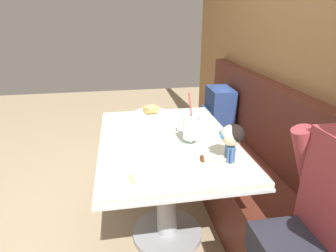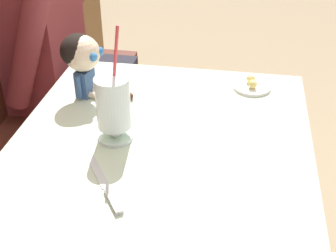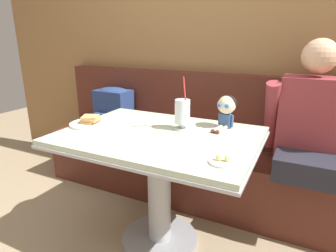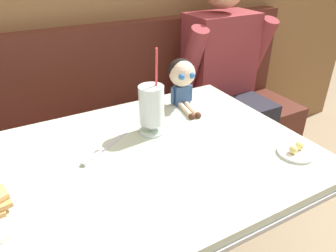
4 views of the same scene
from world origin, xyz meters
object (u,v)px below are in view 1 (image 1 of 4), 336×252
at_px(milkshake_glass, 191,128).
at_px(backpack, 219,107).
at_px(toast_plate, 151,112).
at_px(butter_knife, 176,129).
at_px(seated_doll, 231,137).
at_px(butter_saucer, 131,181).

bearing_deg(milkshake_glass, backpack, 150.85).
distance_m(toast_plate, butter_knife, 0.35).
height_order(toast_plate, seated_doll, seated_doll).
xyz_separation_m(butter_saucer, backpack, (-1.21, 0.84, -0.09)).
xyz_separation_m(seated_doll, backpack, (-1.08, 0.33, -0.21)).
distance_m(butter_knife, backpack, 0.83).
distance_m(toast_plate, backpack, 0.72).
distance_m(milkshake_glass, seated_doll, 0.27).
bearing_deg(backpack, milkshake_glass, -29.15).
relative_size(butter_saucer, backpack, 0.30).
distance_m(butter_saucer, backpack, 1.47).
relative_size(seated_doll, backpack, 0.56).
bearing_deg(backpack, butter_saucer, -34.73).
height_order(milkshake_glass, backpack, milkshake_glass).
relative_size(butter_knife, backpack, 0.51).
height_order(toast_plate, butter_knife, toast_plate).
distance_m(milkshake_glass, butter_saucer, 0.51).
xyz_separation_m(butter_saucer, seated_doll, (-0.13, 0.51, 0.12)).
relative_size(toast_plate, backpack, 0.62).
height_order(seated_doll, backpack, seated_doll).
bearing_deg(butter_saucer, backpack, 145.27).
bearing_deg(butter_saucer, toast_plate, 168.02).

